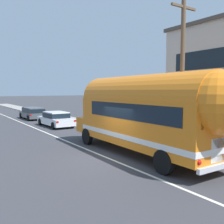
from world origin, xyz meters
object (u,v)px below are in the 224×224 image
object	(u,v)px
painted_bus	(147,111)
car_lead	(56,118)
utility_pole	(182,70)
car_second	(33,112)

from	to	relation	value
painted_bus	car_lead	distance (m)	13.03
utility_pole	painted_bus	distance (m)	3.13
painted_bus	car_second	bearing A→B (deg)	89.48
utility_pole	car_second	xyz separation A→B (m)	(-2.12, 20.34, -3.62)
utility_pole	painted_bus	xyz separation A→B (m)	(-2.30, 0.15, -2.12)
car_lead	car_second	xyz separation A→B (m)	(-0.03, 7.25, 0.05)
painted_bus	car_lead	bearing A→B (deg)	89.06
car_lead	car_second	size ratio (longest dim) A/B	1.01
car_second	painted_bus	bearing A→B (deg)	-90.52
utility_pole	car_second	distance (m)	20.77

